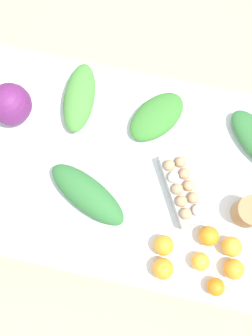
# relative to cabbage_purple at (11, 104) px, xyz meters

# --- Properties ---
(ground_plane) EXTENTS (8.00, 8.00, 0.00)m
(ground_plane) POSITION_rel_cabbage_purple_xyz_m (0.51, -0.14, -0.84)
(ground_plane) COLOR #C6B289
(dining_table) EXTENTS (1.39, 0.88, 0.76)m
(dining_table) POSITION_rel_cabbage_purple_xyz_m (0.51, -0.14, -0.18)
(dining_table) COLOR silver
(dining_table) RESTS_ON ground_plane
(cabbage_purple) EXTENTS (0.17, 0.17, 0.17)m
(cabbage_purple) POSITION_rel_cabbage_purple_xyz_m (0.00, 0.00, 0.00)
(cabbage_purple) COLOR #6B2366
(cabbage_purple) RESTS_ON dining_table
(egg_carton) EXTENTS (0.23, 0.30, 0.09)m
(egg_carton) POSITION_rel_cabbage_purple_xyz_m (0.74, -0.18, -0.04)
(egg_carton) COLOR #A8A8A3
(egg_carton) RESTS_ON dining_table
(paper_bag) EXTENTS (0.12, 0.12, 0.11)m
(paper_bag) POSITION_rel_cabbage_purple_xyz_m (1.01, -0.22, -0.03)
(paper_bag) COLOR #A87F51
(paper_bag) RESTS_ON dining_table
(greens_bunch_scallion) EXTENTS (0.28, 0.31, 0.07)m
(greens_bunch_scallion) POSITION_rel_cabbage_purple_xyz_m (0.59, 0.10, -0.05)
(greens_bunch_scallion) COLOR #3D8433
(greens_bunch_scallion) RESTS_ON dining_table
(greens_bunch_chard) EXTENTS (0.37, 0.27, 0.10)m
(greens_bunch_chard) POSITION_rel_cabbage_purple_xyz_m (0.39, -0.29, -0.04)
(greens_bunch_chard) COLOR #337538
(greens_bunch_chard) RESTS_ON dining_table
(greens_bunch_dandelion) EXTENTS (0.15, 0.32, 0.09)m
(greens_bunch_dandelion) POSITION_rel_cabbage_purple_xyz_m (0.25, 0.11, -0.04)
(greens_bunch_dandelion) COLOR #4C933D
(greens_bunch_dandelion) RESTS_ON dining_table
(orange_0) EXTENTS (0.07, 0.07, 0.07)m
(orange_0) POSITION_rel_cabbage_purple_xyz_m (0.86, -0.44, -0.05)
(orange_0) COLOR #F9A833
(orange_0) RESTS_ON dining_table
(orange_1) EXTENTS (0.08, 0.08, 0.08)m
(orange_1) POSITION_rel_cabbage_purple_xyz_m (0.71, -0.41, -0.05)
(orange_1) COLOR orange
(orange_1) RESTS_ON dining_table
(orange_2) EXTENTS (0.08, 0.08, 0.08)m
(orange_2) POSITION_rel_cabbage_purple_xyz_m (0.97, -0.36, -0.05)
(orange_2) COLOR #F9A833
(orange_2) RESTS_ON dining_table
(orange_3) EXTENTS (0.07, 0.07, 0.07)m
(orange_3) POSITION_rel_cabbage_purple_xyz_m (0.93, -0.52, -0.05)
(orange_3) COLOR orange
(orange_3) RESTS_ON dining_table
(orange_4) EXTENTS (0.08, 0.08, 0.08)m
(orange_4) POSITION_rel_cabbage_purple_xyz_m (0.99, -0.44, -0.05)
(orange_4) COLOR orange
(orange_4) RESTS_ON dining_table
(orange_5) EXTENTS (0.08, 0.08, 0.08)m
(orange_5) POSITION_rel_cabbage_purple_xyz_m (0.73, -0.50, -0.04)
(orange_5) COLOR orange
(orange_5) RESTS_ON dining_table
(orange_6) EXTENTS (0.08, 0.08, 0.08)m
(orange_6) POSITION_rel_cabbage_purple_xyz_m (0.87, -0.34, -0.05)
(orange_6) COLOR orange
(orange_6) RESTS_ON dining_table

